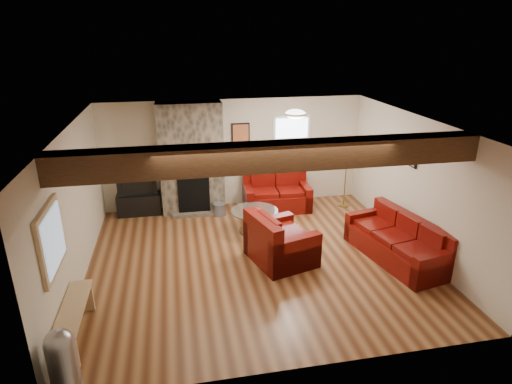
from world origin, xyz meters
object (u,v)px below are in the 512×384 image
loveseat (277,193)px  television (137,184)px  sofa_three (397,239)px  armchair_red (281,238)px  tv_cabinet (139,204)px  coffee_table (255,221)px  floor_lamp (347,154)px

loveseat → television: television is taller
sofa_three → loveseat: (-1.58, 2.69, 0.01)m
armchair_red → tv_cabinet: armchair_red is taller
armchair_red → coffee_table: bearing=-5.2°
floor_lamp → armchair_red: bearing=-133.5°
television → loveseat: bearing=-5.5°
coffee_table → television: 2.81m
loveseat → television: 3.16m
coffee_table → floor_lamp: bearing=22.2°
loveseat → tv_cabinet: bearing=177.4°
armchair_red → sofa_three: bearing=-115.8°
loveseat → coffee_table: bearing=-121.1°
tv_cabinet → television: size_ratio=1.12×
floor_lamp → tv_cabinet: bearing=174.8°
sofa_three → coffee_table: bearing=-136.3°
coffee_table → television: television is taller
sofa_three → armchair_red: (-2.06, 0.35, 0.06)m
armchair_red → television: television is taller
sofa_three → coffee_table: (-2.31, 1.60, -0.16)m
sofa_three → coffee_table: 2.81m
coffee_table → television: (-2.40, 1.39, 0.49)m
floor_lamp → sofa_three: bearing=-90.9°
sofa_three → tv_cabinet: (-4.70, 2.99, -0.16)m
armchair_red → floor_lamp: 3.16m
loveseat → armchair_red: (-0.48, -2.34, 0.05)m
loveseat → armchair_red: bearing=-98.8°
tv_cabinet → loveseat: bearing=-5.5°
loveseat → television: (-3.13, 0.30, 0.33)m
loveseat → tv_cabinet: 3.14m
sofa_three → coffee_table: sofa_three is taller
sofa_three → floor_lamp: (0.04, 2.56, 0.88)m
sofa_three → floor_lamp: size_ratio=1.37×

